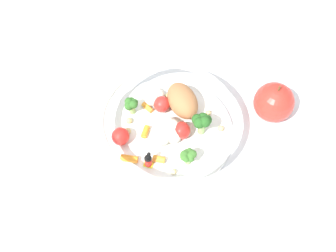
# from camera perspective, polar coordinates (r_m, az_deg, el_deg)

# --- Properties ---
(ground_plane) EXTENTS (2.40, 2.40, 0.00)m
(ground_plane) POSITION_cam_1_polar(r_m,az_deg,el_deg) (0.81, 0.50, -1.15)
(ground_plane) COLOR white
(food_container) EXTENTS (0.26, 0.26, 0.07)m
(food_container) POSITION_cam_1_polar(r_m,az_deg,el_deg) (0.78, 0.10, 0.39)
(food_container) COLOR white
(food_container) RESTS_ON ground_plane
(loose_apple) EXTENTS (0.08, 0.08, 0.09)m
(loose_apple) POSITION_cam_1_polar(r_m,az_deg,el_deg) (0.82, 14.17, 3.15)
(loose_apple) COLOR red
(loose_apple) RESTS_ON ground_plane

